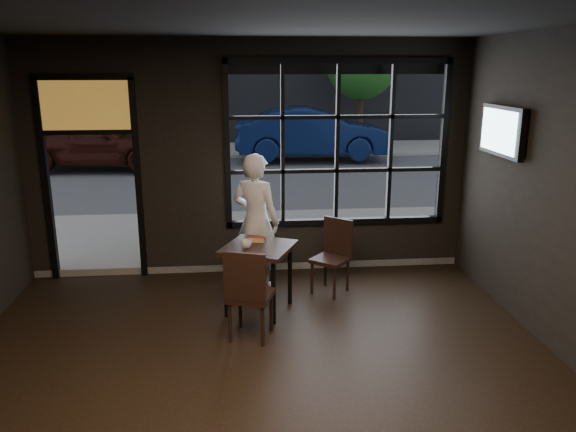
{
  "coord_description": "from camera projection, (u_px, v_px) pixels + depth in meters",
  "views": [
    {
      "loc": [
        -0.2,
        -4.06,
        2.85
      ],
      "look_at": [
        0.4,
        2.2,
        1.15
      ],
      "focal_mm": 35.0,
      "sensor_mm": 36.0,
      "label": 1
    }
  ],
  "objects": [
    {
      "name": "chair_near",
      "position": [
        251.0,
        292.0,
        5.96
      ],
      "size": [
        0.56,
        0.56,
        1.02
      ],
      "primitive_type": "cube",
      "rotation": [
        0.0,
        0.0,
        2.82
      ],
      "color": "black",
      "rests_on": "floor"
    },
    {
      "name": "chair_window",
      "position": [
        330.0,
        257.0,
        7.15
      ],
      "size": [
        0.58,
        0.58,
        0.95
      ],
      "primitive_type": "cube",
      "rotation": [
        0.0,
        0.0,
        -0.71
      ],
      "color": "black",
      "rests_on": "floor"
    },
    {
      "name": "navy_car",
      "position": [
        312.0,
        133.0,
        16.91
      ],
      "size": [
        4.66,
        1.76,
        1.52
      ],
      "primitive_type": "imported",
      "rotation": [
        0.0,
        0.0,
        1.54
      ],
      "color": "#0B1842",
      "rests_on": "street_asphalt"
    },
    {
      "name": "hotdog",
      "position": [
        257.0,
        239.0,
        6.67
      ],
      "size": [
        0.21,
        0.12,
        0.06
      ],
      "primitive_type": null,
      "rotation": [
        0.0,
        0.0,
        -0.22
      ],
      "color": "tan",
      "rests_on": "cafe_table"
    },
    {
      "name": "floor",
      "position": [
        265.0,
        420.0,
        4.67
      ],
      "size": [
        6.0,
        7.0,
        0.02
      ],
      "primitive_type": "cube",
      "color": "black",
      "rests_on": "ground"
    },
    {
      "name": "maroon_car",
      "position": [
        94.0,
        141.0,
        15.42
      ],
      "size": [
        4.41,
        2.02,
        1.46
      ],
      "primitive_type": "imported",
      "rotation": [
        0.0,
        0.0,
        1.5
      ],
      "color": "black",
      "rests_on": "street_asphalt"
    },
    {
      "name": "ceiling",
      "position": [
        260.0,
        10.0,
        3.83
      ],
      "size": [
        6.0,
        7.0,
        0.02
      ],
      "primitive_type": "cube",
      "color": "black",
      "rests_on": "ground"
    },
    {
      "name": "tree_left",
      "position": [
        154.0,
        58.0,
        18.21
      ],
      "size": [
        2.55,
        2.55,
        4.35
      ],
      "color": "#332114",
      "rests_on": "street_asphalt"
    },
    {
      "name": "tv",
      "position": [
        502.0,
        131.0,
        6.56
      ],
      "size": [
        0.11,
        1.0,
        0.58
      ],
      "primitive_type": "cube",
      "color": "black",
      "rests_on": "wall_right"
    },
    {
      "name": "cup",
      "position": [
        246.0,
        244.0,
        6.45
      ],
      "size": [
        0.16,
        0.16,
        0.1
      ],
      "primitive_type": "imported",
      "rotation": [
        0.0,
        0.0,
        -0.4
      ],
      "color": "silver",
      "rests_on": "cafe_table"
    },
    {
      "name": "tree_right",
      "position": [
        362.0,
        64.0,
        18.79
      ],
      "size": [
        2.39,
        2.39,
        4.09
      ],
      "color": "#332114",
      "rests_on": "street_asphalt"
    },
    {
      "name": "street_asphalt",
      "position": [
        238.0,
        125.0,
        27.74
      ],
      "size": [
        60.0,
        41.0,
        0.04
      ],
      "primitive_type": "cube",
      "color": "#545456",
      "rests_on": "ground"
    },
    {
      "name": "window_frame",
      "position": [
        337.0,
        144.0,
        7.67
      ],
      "size": [
        3.06,
        0.12,
        2.28
      ],
      "primitive_type": "cube",
      "color": "black",
      "rests_on": "ground"
    },
    {
      "name": "cafe_table",
      "position": [
        259.0,
        278.0,
        6.64
      ],
      "size": [
        0.99,
        0.99,
        0.81
      ],
      "primitive_type": "cube",
      "rotation": [
        0.0,
        0.0,
        -0.42
      ],
      "color": "black",
      "rests_on": "floor"
    },
    {
      "name": "man",
      "position": [
        256.0,
        221.0,
        7.27
      ],
      "size": [
        0.78,
        0.7,
        1.78
      ],
      "primitive_type": "imported",
      "rotation": [
        0.0,
        0.0,
        2.6
      ],
      "color": "white",
      "rests_on": "floor"
    },
    {
      "name": "stained_transom",
      "position": [
        86.0,
        105.0,
        7.23
      ],
      "size": [
        1.2,
        0.06,
        0.7
      ],
      "primitive_type": "cube",
      "color": "orange",
      "rests_on": "ground"
    }
  ]
}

